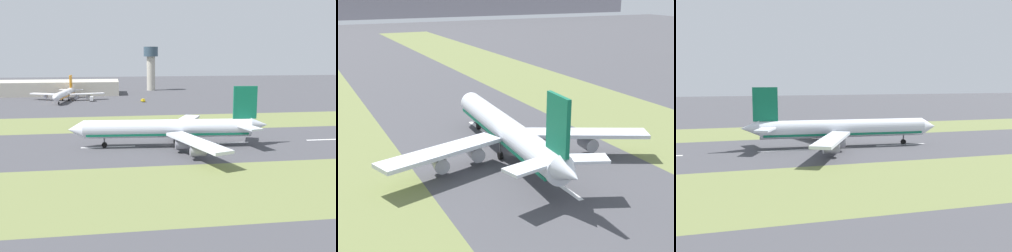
# 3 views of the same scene
# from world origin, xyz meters

# --- Properties ---
(ground_plane) EXTENTS (800.00, 800.00, 0.00)m
(ground_plane) POSITION_xyz_m (0.00, 0.00, 0.00)
(ground_plane) COLOR #424247
(grass_median_west) EXTENTS (40.00, 600.00, 0.01)m
(grass_median_west) POSITION_xyz_m (-45.00, 0.00, 0.00)
(grass_median_west) COLOR olive
(grass_median_west) RESTS_ON ground
(grass_median_east) EXTENTS (40.00, 600.00, 0.01)m
(grass_median_east) POSITION_xyz_m (45.00, 0.00, 0.00)
(grass_median_east) COLOR olive
(grass_median_east) RESTS_ON ground
(centreline_dash_mid) EXTENTS (1.20, 18.00, 0.01)m
(centreline_dash_mid) POSITION_xyz_m (0.00, -19.60, 0.01)
(centreline_dash_mid) COLOR silver
(centreline_dash_mid) RESTS_ON ground
(centreline_dash_far) EXTENTS (1.20, 18.00, 0.01)m
(centreline_dash_far) POSITION_xyz_m (0.00, 20.40, 0.01)
(centreline_dash_far) COLOR silver
(centreline_dash_far) RESTS_ON ground
(airplane_main_jet) EXTENTS (63.98, 67.22, 20.20)m
(airplane_main_jet) POSITION_xyz_m (-2.21, -1.50, 6.02)
(airplane_main_jet) COLOR silver
(airplane_main_jet) RESTS_ON ground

